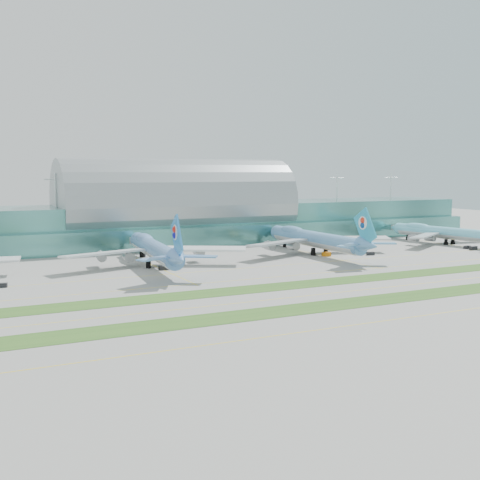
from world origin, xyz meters
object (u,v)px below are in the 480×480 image
terminal (177,215)px  airliner_d (443,232)px  airliner_b (154,248)px  airliner_c (314,238)px

terminal → airliner_d: 136.11m
airliner_d → airliner_b: bearing=172.9°
airliner_b → airliner_c: size_ratio=1.00×
terminal → airliner_b: terminal is taller
terminal → airliner_c: bearing=-58.3°
airliner_b → airliner_d: bearing=7.7°
terminal → airliner_d: terminal is taller
airliner_b → airliner_c: bearing=7.6°
airliner_c → airliner_d: (79.61, 2.64, -0.95)m
terminal → airliner_d: bearing=-27.7°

